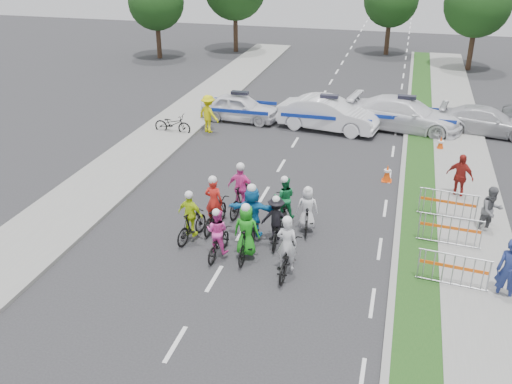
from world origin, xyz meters
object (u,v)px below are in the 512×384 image
(rider_3, at_px, (191,221))
(tree_4, at_px, (391,0))
(parked_bike, at_px, (173,124))
(tree_1, at_px, (478,4))
(rider_5, at_px, (252,216))
(cone_0, at_px, (387,173))
(rider_1, at_px, (247,237))
(spectator_1, at_px, (491,211))
(rider_6, at_px, (215,211))
(rider_9, at_px, (241,194))
(rider_2, at_px, (218,238))
(civilian_sedan, at_px, (487,121))
(spectator_0, at_px, (509,271))
(spectator_2, at_px, (460,177))
(barrier_1, at_px, (450,232))
(rider_0, at_px, (287,254))
(marshal_hiviz, at_px, (209,114))
(police_car_1, at_px, (328,114))
(cone_1, at_px, (441,144))
(barrier_0, at_px, (453,272))
(police_car_0, at_px, (240,107))
(tree_0, at_px, (156,2))
(rider_8, at_px, (284,204))
(rider_4, at_px, (276,224))
(police_car_2, at_px, (405,114))
(barrier_2, at_px, (447,206))
(rider_7, at_px, (307,213))

(rider_3, height_order, tree_4, tree_4)
(parked_bike, relative_size, tree_1, 0.28)
(rider_5, height_order, cone_0, rider_5)
(rider_1, relative_size, spectator_1, 1.14)
(rider_6, distance_m, rider_9, 1.40)
(rider_2, distance_m, rider_9, 2.96)
(civilian_sedan, height_order, cone_0, civilian_sedan)
(spectator_1, bearing_deg, spectator_0, -116.77)
(rider_2, xyz_separation_m, cone_0, (4.80, 7.26, -0.29))
(spectator_2, distance_m, parked_bike, 13.94)
(rider_1, distance_m, cone_0, 8.14)
(rider_5, bearing_deg, barrier_1, -174.63)
(rider_0, relative_size, civilian_sedan, 0.43)
(marshal_hiviz, height_order, barrier_1, marshal_hiviz)
(police_car_1, height_order, cone_1, police_car_1)
(spectator_2, relative_size, barrier_0, 0.90)
(rider_5, relative_size, civilian_sedan, 0.45)
(civilian_sedan, height_order, parked_bike, civilian_sedan)
(rider_3, height_order, rider_9, rider_9)
(police_car_0, height_order, barrier_1, police_car_0)
(barrier_1, height_order, tree_0, tree_0)
(rider_8, bearing_deg, marshal_hiviz, -67.21)
(rider_3, bearing_deg, cone_1, -115.39)
(cone_1, xyz_separation_m, tree_4, (-3.67, 21.36, 3.85))
(marshal_hiviz, distance_m, tree_0, 18.56)
(spectator_1, xyz_separation_m, barrier_0, (-1.33, -3.71, -0.29))
(rider_4, relative_size, police_car_2, 0.31)
(police_car_1, bearing_deg, spectator_1, -134.24)
(spectator_2, distance_m, cone_1, 5.13)
(barrier_2, relative_size, parked_bike, 1.05)
(rider_7, distance_m, civilian_sedan, 13.90)
(rider_1, distance_m, barrier_1, 6.51)
(spectator_2, bearing_deg, police_car_1, 158.34)
(rider_4, height_order, rider_6, rider_6)
(police_car_0, xyz_separation_m, tree_0, (-10.49, 13.39, 3.48))
(rider_7, bearing_deg, rider_9, -22.05)
(spectator_1, height_order, cone_0, spectator_1)
(rider_7, distance_m, spectator_0, 6.49)
(rider_9, xyz_separation_m, spectator_1, (8.43, 0.78, 0.08))
(rider_6, distance_m, barrier_0, 7.85)
(rider_0, xyz_separation_m, police_car_0, (-5.50, 13.75, 0.06))
(rider_0, height_order, rider_3, rider_0)
(police_car_0, bearing_deg, rider_8, -151.22)
(rider_7, bearing_deg, rider_2, 36.41)
(rider_9, distance_m, barrier_1, 7.12)
(barrier_2, height_order, tree_1, tree_1)
(rider_3, distance_m, rider_9, 2.47)
(rider_3, height_order, cone_0, rider_3)
(barrier_1, height_order, parked_bike, barrier_1)
(rider_5, xyz_separation_m, rider_9, (-0.86, 1.69, -0.08))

